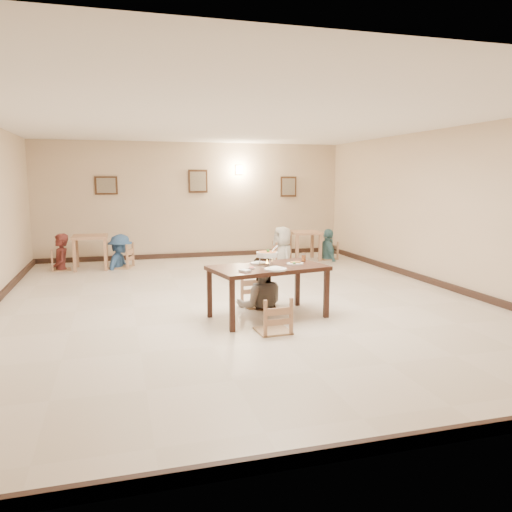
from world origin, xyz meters
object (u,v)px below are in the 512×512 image
object	(u,v)px
chair_far	(257,277)
bg_chair_rl	(283,243)
chair_near	(273,298)
bg_table_left	(90,241)
bg_diner_d	(329,229)
bg_chair_lr	(120,245)
bg_chair_rr	(328,243)
bg_diner_c	(283,227)
main_diner	(261,256)
bg_table_right	(305,237)
bg_diner_a	(59,234)
bg_diner_b	(120,234)
bg_chair_ll	(60,251)
main_table	(268,271)
drink_glass	(304,257)
curry_warmer	(267,255)

from	to	relation	value
chair_far	bg_chair_rl	xyz separation A→B (m)	(1.84, 4.14, -0.01)
chair_near	bg_table_left	distance (m)	6.28
chair_far	bg_diner_d	bearing A→B (deg)	47.71
bg_table_left	bg_chair_lr	size ratio (longest dim) A/B	0.73
bg_chair_rr	bg_diner_c	xyz separation A→B (m)	(-1.24, 0.02, 0.45)
main_diner	bg_table_right	distance (m)	4.92
bg_chair_lr	bg_chair_rr	bearing A→B (deg)	108.61
bg_diner_a	bg_diner_c	distance (m)	5.27
bg_diner_b	bg_table_right	bearing A→B (deg)	-65.34
bg_table_right	bg_chair_ll	world-z (taller)	bg_chair_ll
chair_far	chair_near	bearing A→B (deg)	-102.55
bg_table_left	bg_diner_a	world-z (taller)	bg_diner_a
bg_chair_rr	bg_diner_c	bearing A→B (deg)	-95.73
chair_near	bg_diner_a	size ratio (longest dim) A/B	0.56
chair_far	bg_diner_d	xyz separation A→B (m)	(3.08, 4.13, 0.31)
bg_table_left	bg_chair_ll	distance (m)	0.69
bg_chair_rl	bg_chair_ll	bearing A→B (deg)	92.93
chair_near	bg_diner_d	bearing A→B (deg)	-122.89
main_table	bg_chair_ll	size ratio (longest dim) A/B	2.10
bg_diner_d	drink_glass	bearing A→B (deg)	155.58
bg_table_right	bg_chair_rr	distance (m)	0.64
main_table	bg_table_left	bearing A→B (deg)	107.06
curry_warmer	bg_diner_d	distance (m)	5.74
curry_warmer	bg_table_right	distance (m)	5.50
main_table	bg_diner_d	distance (m)	5.77
curry_warmer	bg_chair_rl	bearing A→B (deg)	68.73
main_diner	bg_diner_c	distance (m)	4.60
chair_near	bg_chair_lr	bearing A→B (deg)	-73.76
bg_table_right	bg_diner_d	xyz separation A→B (m)	(0.62, -0.06, 0.19)
chair_far	bg_table_right	bearing A→B (deg)	54.03
drink_glass	bg_chair_rl	size ratio (longest dim) A/B	0.14
chair_far	bg_chair_ll	world-z (taller)	chair_far
bg_diner_c	bg_diner_b	bearing A→B (deg)	-96.36
main_diner	bg_diner_b	world-z (taller)	main_diner
bg_table_right	curry_warmer	bearing A→B (deg)	-117.13
bg_table_left	curry_warmer	bearing A→B (deg)	-61.23
curry_warmer	bg_chair_rl	xyz separation A→B (m)	(1.88, 4.83, -0.48)
bg_chair_rl	curry_warmer	bearing A→B (deg)	163.31
main_diner	bg_chair_ll	world-z (taller)	main_diner
main_table	drink_glass	world-z (taller)	drink_glass
drink_glass	bg_diner_a	distance (m)	6.25
drink_glass	chair_near	bearing A→B (deg)	-129.76
curry_warmer	bg_chair_rl	size ratio (longest dim) A/B	0.38
chair_near	bg_chair_rl	bearing A→B (deg)	-112.43
bg_chair_ll	bg_diner_c	distance (m)	5.29
bg_table_left	bg_chair_lr	bearing A→B (deg)	-1.57
main_diner	bg_table_left	bearing A→B (deg)	-46.66
bg_diner_c	bg_table_right	bearing A→B (deg)	89.74
bg_chair_lr	bg_diner_b	distance (m)	0.25
bg_table_right	bg_diner_a	xyz separation A→B (m)	(-5.89, 0.10, 0.24)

